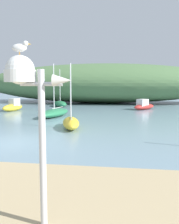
{
  "coord_description": "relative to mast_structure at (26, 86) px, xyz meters",
  "views": [
    {
      "loc": [
        5.22,
        -10.89,
        2.74
      ],
      "look_at": [
        2.75,
        5.84,
        0.85
      ],
      "focal_mm": 39.63,
      "sensor_mm": 36.0,
      "label": 1
    }
  ],
  "objects": [
    {
      "name": "seagull_on_radar",
      "position": [
        -0.09,
        0.0,
        0.65
      ],
      "size": [
        0.34,
        0.15,
        0.24
      ],
      "color": "orange",
      "rests_on": "mast_structure"
    },
    {
      "name": "mast_structure",
      "position": [
        0.0,
        0.0,
        0.0
      ],
      "size": [
        1.17,
        0.54,
        3.03
      ],
      "color": "silver",
      "rests_on": "beach_sand"
    },
    {
      "name": "ground_plane",
      "position": [
        -3.53,
        6.83,
        -2.72
      ],
      "size": [
        120.0,
        120.0,
        0.0
      ],
      "primitive_type": "plane",
      "color": "#7A99A8"
    },
    {
      "name": "motorboat_east_reach",
      "position": [
        3.64,
        23.37,
        -2.28
      ],
      "size": [
        2.88,
        3.18,
        1.16
      ],
      "color": "#B72D28",
      "rests_on": "ground"
    },
    {
      "name": "motorboat_mid_channel",
      "position": [
        -9.84,
        19.92,
        -2.23
      ],
      "size": [
        1.58,
        2.99,
        1.28
      ],
      "color": "gold",
      "rests_on": "ground"
    },
    {
      "name": "sailboat_far_right",
      "position": [
        -4.29,
        16.03,
        -2.36
      ],
      "size": [
        2.36,
        4.56,
        4.44
      ],
      "color": "#287A4C",
      "rests_on": "ground"
    },
    {
      "name": "sailboat_off_point",
      "position": [
        -6.33,
        25.48,
        -2.34
      ],
      "size": [
        2.92,
        3.96,
        4.57
      ],
      "color": "#287A4C",
      "rests_on": "ground"
    },
    {
      "name": "distant_hill",
      "position": [
        -2.17,
        33.1,
        0.2
      ],
      "size": [
        36.6,
        12.28,
        5.83
      ],
      "primitive_type": "ellipsoid",
      "color": "#517547",
      "rests_on": "ground"
    },
    {
      "name": "sailboat_by_sandbar",
      "position": [
        -1.69,
        10.87,
        -2.36
      ],
      "size": [
        1.82,
        3.44,
        4.03
      ],
      "color": "gold",
      "rests_on": "ground"
    }
  ]
}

